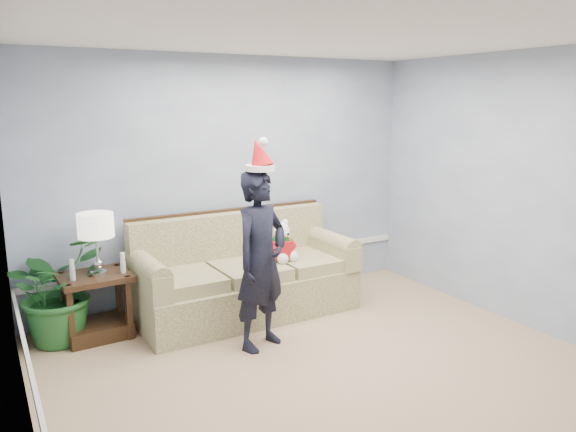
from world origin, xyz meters
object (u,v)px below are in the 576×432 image
(sofa, at_px, (244,278))
(teddy_bear, at_px, (281,246))
(side_table, at_px, (97,313))
(table_lamp, at_px, (96,228))
(man, at_px, (261,260))
(houseplant, at_px, (57,289))

(sofa, height_order, teddy_bear, sofa)
(sofa, height_order, side_table, sofa)
(sofa, distance_m, table_lamp, 1.61)
(man, bearing_deg, teddy_bear, 27.33)
(side_table, relative_size, teddy_bear, 1.51)
(man, bearing_deg, table_lamp, 120.47)
(table_lamp, height_order, teddy_bear, table_lamp)
(side_table, distance_m, man, 1.69)
(sofa, xyz_separation_m, man, (-0.21, -0.84, 0.44))
(teddy_bear, bearing_deg, sofa, 144.85)
(houseplant, bearing_deg, side_table, -12.93)
(teddy_bear, bearing_deg, houseplant, 158.90)
(sofa, distance_m, man, 0.97)
(sofa, relative_size, man, 1.40)
(side_table, height_order, man, man)
(houseplant, distance_m, man, 1.92)
(teddy_bear, bearing_deg, table_lamp, 160.03)
(sofa, bearing_deg, houseplant, 173.31)
(man, height_order, teddy_bear, man)
(table_lamp, bearing_deg, man, -36.75)
(sofa, xyz_separation_m, houseplant, (-1.81, 0.17, 0.13))
(table_lamp, bearing_deg, side_table, 158.68)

